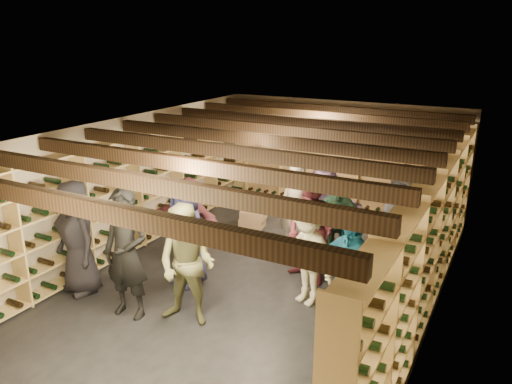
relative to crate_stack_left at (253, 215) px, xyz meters
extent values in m
plane|color=black|center=(1.12, -1.83, -0.26)|extent=(8.00, 8.00, 0.00)
cube|color=tan|center=(1.12, 2.17, 0.94)|extent=(5.50, 0.02, 2.40)
cube|color=tan|center=(1.12, -5.83, 0.94)|extent=(5.50, 0.02, 2.40)
cube|color=tan|center=(-1.63, -1.83, 0.94)|extent=(0.02, 8.00, 2.40)
cube|color=tan|center=(3.87, -1.83, 0.94)|extent=(0.02, 8.00, 2.40)
cube|color=beige|center=(1.12, -1.83, 2.15)|extent=(5.50, 8.00, 0.01)
cube|color=black|center=(1.12, -5.33, 2.00)|extent=(5.40, 0.12, 0.18)
cube|color=black|center=(1.12, -4.46, 2.00)|extent=(5.40, 0.12, 0.18)
cube|color=black|center=(1.12, -3.58, 2.00)|extent=(5.40, 0.12, 0.18)
cube|color=black|center=(1.12, -2.71, 2.00)|extent=(5.40, 0.12, 0.18)
cube|color=black|center=(1.12, -1.83, 2.00)|extent=(5.40, 0.12, 0.18)
cube|color=black|center=(1.12, -0.96, 2.00)|extent=(5.40, 0.12, 0.18)
cube|color=black|center=(1.12, -0.08, 2.00)|extent=(5.40, 0.12, 0.18)
cube|color=black|center=(1.12, 0.79, 2.00)|extent=(5.40, 0.12, 0.18)
cube|color=black|center=(1.12, 1.67, 2.00)|extent=(5.40, 0.12, 0.18)
cube|color=tan|center=(-1.45, -1.83, 0.82)|extent=(0.32, 7.50, 2.15)
cube|color=tan|center=(3.69, -1.83, 0.82)|extent=(0.32, 7.50, 2.15)
cube|color=tan|center=(1.12, 2.00, 0.82)|extent=(4.70, 0.30, 2.15)
cube|color=tan|center=(0.00, 0.00, -0.17)|extent=(0.55, 0.41, 0.17)
cube|color=tan|center=(0.00, 0.00, 0.00)|extent=(0.55, 0.41, 0.17)
cube|color=tan|center=(0.00, 0.00, 0.17)|extent=(0.55, 0.41, 0.17)
cube|color=tan|center=(1.35, 0.09, -0.17)|extent=(0.56, 0.43, 0.17)
cube|color=tan|center=(1.35, 0.09, 0.00)|extent=(0.56, 0.43, 0.17)
cube|color=tan|center=(1.35, 0.09, 0.17)|extent=(0.56, 0.43, 0.17)
cube|color=tan|center=(1.16, 0.24, -0.17)|extent=(0.58, 0.48, 0.17)
imported|color=black|center=(-1.05, -3.62, 0.63)|extent=(0.99, 0.78, 1.78)
imported|color=black|center=(0.08, -3.79, 0.68)|extent=(0.72, 0.51, 1.87)
imported|color=brown|center=(0.92, -3.55, 0.60)|extent=(0.91, 0.76, 1.71)
imported|color=beige|center=(2.14, -2.31, 0.53)|extent=(1.15, 0.91, 1.56)
imported|color=#145B81|center=(2.94, -2.88, 0.62)|extent=(1.11, 0.82, 1.74)
imported|color=brown|center=(-0.23, -1.91, 0.49)|extent=(1.40, 0.49, 1.50)
imported|color=#212248|center=(0.25, -2.63, 0.57)|extent=(0.92, 0.72, 1.66)
imported|color=gray|center=(1.35, -0.96, 0.65)|extent=(0.76, 0.62, 1.81)
imported|color=#4C1B24|center=(1.93, -1.67, 0.62)|extent=(1.03, 0.92, 1.75)
imported|color=#274B36|center=(2.09, -0.92, 0.53)|extent=(0.95, 0.47, 1.57)
imported|color=gray|center=(1.69, -0.53, 0.58)|extent=(1.62, 0.79, 1.67)
imported|color=#333338|center=(3.06, -0.53, 0.59)|extent=(0.96, 0.77, 1.69)
camera|label=1|loc=(4.59, -8.44, 3.55)|focal=35.00mm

